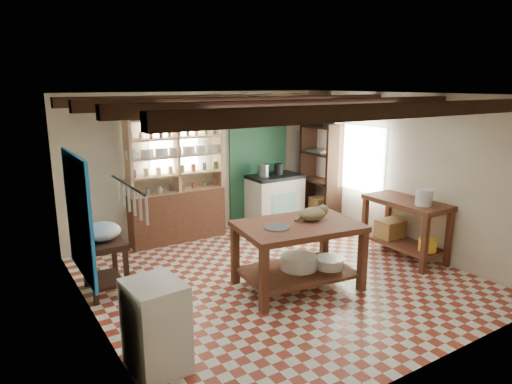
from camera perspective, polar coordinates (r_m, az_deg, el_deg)
floor at (r=6.71m, az=2.75°, el=-10.79°), size 5.00×5.00×0.02m
ceiling at (r=6.12m, az=3.02°, el=12.10°), size 5.00×5.00×0.02m
wall_back at (r=8.41m, az=-7.01°, el=3.47°), size 5.00×0.04×2.60m
wall_front at (r=4.56m, az=21.40°, el=-5.95°), size 5.00×0.04×2.60m
wall_left at (r=5.30m, az=-19.84°, el=-3.18°), size 0.04×5.00×2.60m
wall_right at (r=7.97m, az=17.74°, el=2.37°), size 0.04×5.00×2.60m
ceiling_beams at (r=6.12m, az=3.01°, el=10.97°), size 5.00×3.80×0.15m
blue_wall_patch at (r=6.21m, az=-21.30°, el=-2.84°), size 0.04×1.40×1.60m
green_wall_patch at (r=8.99m, az=0.30°, el=3.90°), size 1.30×0.04×2.30m
window_back at (r=8.13m, az=-10.22°, el=5.87°), size 0.90×0.02×0.80m
window_right at (r=8.60m, az=12.62°, el=4.14°), size 0.02×1.30×1.20m
utensil_rail at (r=4.06m, az=-15.72°, el=-0.78°), size 0.06×0.90×0.28m
pot_rack at (r=8.53m, az=1.85°, el=9.67°), size 0.86×0.12×0.36m
shelving_unit at (r=8.06m, az=-9.91°, el=1.49°), size 1.70×0.34×2.20m
tall_rack at (r=9.11m, az=8.05°, el=2.29°), size 0.40×0.86×2.00m
work_table at (r=6.30m, az=5.22°, el=-7.90°), size 1.73×1.28×0.91m
stove at (r=8.97m, az=2.27°, el=-1.01°), size 1.03×0.70×1.01m
prep_table at (r=6.48m, az=-18.36°, el=-8.77°), size 0.52×0.74×0.74m
white_cabinet at (r=4.71m, az=-12.41°, el=-16.01°), size 0.54×0.64×0.90m
right_counter at (r=7.67m, az=18.10°, el=-4.41°), size 0.70×1.35×0.96m
cat at (r=6.29m, az=7.08°, el=-2.76°), size 0.41×0.32×0.18m
steel_tray at (r=5.94m, az=2.62°, el=-4.43°), size 0.38×0.38×0.02m
basin_large at (r=6.41m, az=5.37°, el=-8.72°), size 0.58×0.58×0.18m
basin_small at (r=6.50m, az=9.13°, el=-8.71°), size 0.45×0.45×0.14m
kettle_left at (r=8.70m, az=0.95°, el=2.72°), size 0.20×0.20×0.23m
kettle_right at (r=8.90m, az=2.84°, el=2.89°), size 0.17×0.17×0.21m
enamel_bowl at (r=6.31m, az=-18.68°, el=-4.66°), size 0.49×0.49×0.24m
white_bucket at (r=7.26m, az=20.26°, el=-0.62°), size 0.25×0.25×0.25m
wicker_basket at (r=7.88m, az=16.41°, el=-4.41°), size 0.43×0.34×0.29m
yellow_tub at (r=7.44m, az=20.64°, el=-6.19°), size 0.27×0.27×0.20m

